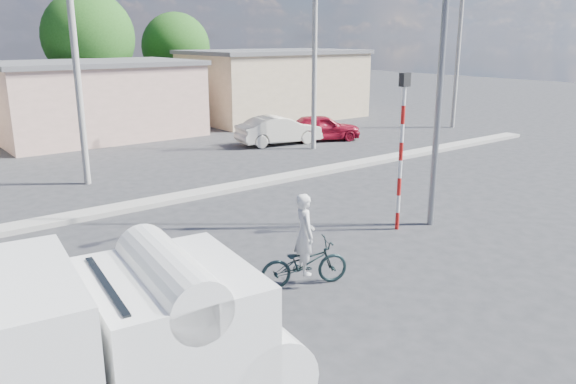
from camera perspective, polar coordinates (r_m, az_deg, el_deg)
ground_plane at (r=13.13m, az=6.57°, el=-8.30°), size 120.00×120.00×0.00m
median at (r=19.28m, az=-10.22°, el=-0.38°), size 40.00×0.80×0.16m
truck at (r=7.43m, az=-25.64°, el=-16.55°), size 6.89×3.29×2.75m
bicycle at (r=12.32m, az=1.68°, el=-7.25°), size 2.07×1.35×1.03m
cyclist at (r=12.17m, az=1.69°, el=-5.59°), size 0.64×0.76×1.79m
car_cream at (r=28.56m, az=-0.91°, el=6.32°), size 4.54×2.25×1.43m
car_red at (r=29.65m, az=3.45°, el=6.57°), size 4.32×3.10×1.37m
traffic_pole at (r=15.62m, az=11.47°, el=5.31°), size 0.28×0.18×4.36m
streetlight at (r=15.93m, az=15.06°, el=13.86°), size 2.34×0.22×9.00m
building_row at (r=32.13m, az=-20.54°, el=8.93°), size 37.80×7.30×4.44m
utility_poles at (r=23.66m, az=-8.22°, el=12.43°), size 35.40×0.24×8.00m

